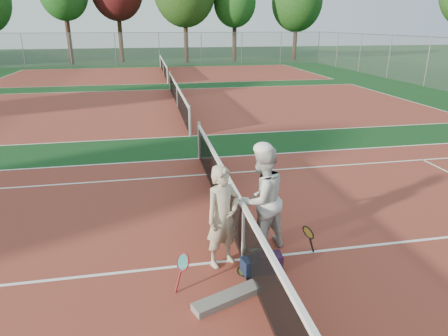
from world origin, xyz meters
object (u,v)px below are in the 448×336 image
object	(u,v)px
sports_bag_purple	(270,263)
racket_spare	(244,272)
sports_bag_navy	(253,266)
water_bottle	(271,261)
net_main	(243,233)
player_b	(261,199)
player_a	(223,217)
racket_red	(183,271)
racket_black_held	(308,241)

from	to	relation	value
sports_bag_purple	racket_spare	bearing A→B (deg)	176.24
sports_bag_navy	water_bottle	world-z (taller)	water_bottle
net_main	player_b	xyz separation A→B (m)	(0.38, 0.31, 0.43)
player_a	sports_bag_purple	bearing A→B (deg)	-53.52
net_main	racket_spare	bearing A→B (deg)	-99.90
racket_red	sports_bag_purple	bearing A→B (deg)	-32.82
net_main	water_bottle	bearing A→B (deg)	-42.03
player_b	racket_black_held	size ratio (longest dim) A/B	3.33
racket_spare	sports_bag_purple	bearing A→B (deg)	-91.20
racket_black_held	racket_spare	world-z (taller)	racket_black_held
sports_bag_purple	racket_red	bearing A→B (deg)	-173.11
sports_bag_navy	player_b	bearing A→B (deg)	65.94
player_b	sports_bag_purple	size ratio (longest dim) A/B	5.15
player_b	sports_bag_navy	size ratio (longest dim) A/B	5.45
player_b	water_bottle	distance (m)	1.03
net_main	sports_bag_navy	xyz separation A→B (m)	(0.06, -0.40, -0.37)
racket_red	racket_spare	distance (m)	1.04
net_main	racket_spare	world-z (taller)	net_main
racket_black_held	sports_bag_navy	world-z (taller)	racket_black_held
racket_spare	sports_bag_purple	world-z (taller)	sports_bag_purple
net_main	sports_bag_purple	size ratio (longest dim) A/B	29.97
racket_red	racket_spare	bearing A→B (deg)	-28.42
player_b	racket_spare	bearing A→B (deg)	31.21
player_b	racket_spare	xyz separation A→B (m)	(-0.44, -0.67, -0.93)
sports_bag_purple	water_bottle	size ratio (longest dim) A/B	1.22
player_a	racket_spare	distance (m)	0.95
net_main	player_a	bearing A→B (deg)	-175.77
racket_red	water_bottle	world-z (taller)	racket_red
racket_black_held	sports_bag_navy	distance (m)	1.10
water_bottle	sports_bag_purple	bearing A→B (deg)	-125.99
net_main	racket_spare	distance (m)	0.62
net_main	racket_black_held	world-z (taller)	net_main
player_a	water_bottle	bearing A→B (deg)	-49.79
player_a	racket_black_held	distance (m)	1.57
sports_bag_navy	sports_bag_purple	world-z (taller)	sports_bag_purple
player_b	racket_red	xyz separation A→B (m)	(-1.43, -0.87, -0.66)
player_b	sports_bag_purple	xyz separation A→B (m)	(-0.03, -0.70, -0.80)
player_a	player_b	distance (m)	0.81
net_main	sports_bag_purple	bearing A→B (deg)	-47.75
player_b	racket_spare	size ratio (longest dim) A/B	3.15
player_b	racket_black_held	distance (m)	1.05
water_bottle	racket_black_held	bearing A→B (deg)	20.68
net_main	sports_bag_purple	world-z (taller)	net_main
racket_red	racket_black_held	bearing A→B (deg)	-27.04
net_main	sports_bag_navy	size ratio (longest dim) A/B	31.72
racket_red	water_bottle	size ratio (longest dim) A/B	1.89
net_main	sports_bag_navy	bearing A→B (deg)	-80.92
player_b	sports_bag_navy	world-z (taller)	player_b
racket_red	sports_bag_purple	world-z (taller)	racket_red
net_main	water_bottle	world-z (taller)	net_main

